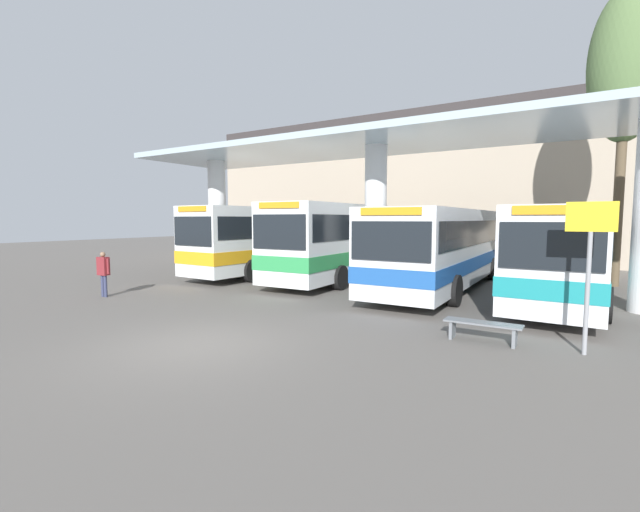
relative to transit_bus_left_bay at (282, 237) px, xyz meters
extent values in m
plane|color=#605B56|center=(6.26, -11.45, -1.86)|extent=(100.00, 100.00, 0.00)
cube|color=tan|center=(6.26, 10.56, 3.23)|extent=(40.00, 0.50, 10.18)
cube|color=#332D2D|center=(6.26, 10.56, 7.12)|extent=(40.00, 0.58, 2.40)
cylinder|color=silver|center=(-2.51, -2.11, 0.98)|extent=(0.87, 0.87, 5.68)
cylinder|color=silver|center=(6.26, -2.11, 0.98)|extent=(0.87, 0.87, 5.68)
cube|color=#9EB2BC|center=(6.26, -2.11, 3.94)|extent=(22.55, 5.76, 0.24)
cube|color=white|center=(0.00, 0.01, -0.02)|extent=(2.85, 11.62, 3.00)
cube|color=black|center=(0.00, 0.01, 0.55)|extent=(2.87, 11.16, 0.96)
cube|color=orange|center=(0.00, 0.01, -0.70)|extent=(2.89, 11.66, 0.54)
cube|color=black|center=(-0.22, -5.78, 0.43)|extent=(2.22, 0.14, 1.20)
cube|color=orange|center=(-0.22, -5.78, 1.34)|extent=(1.69, 0.11, 0.22)
cylinder|color=black|center=(-1.34, -3.52, -1.34)|extent=(0.32, 1.04, 1.03)
cylinder|color=black|center=(1.07, -3.61, -1.34)|extent=(0.32, 1.04, 1.03)
cylinder|color=black|center=(-1.08, 3.23, -1.34)|extent=(0.32, 1.04, 1.03)
cylinder|color=black|center=(1.33, 3.13, -1.34)|extent=(0.32, 1.04, 1.03)
cube|color=white|center=(4.00, 0.45, 0.00)|extent=(2.83, 12.44, 3.09)
cube|color=black|center=(4.00, 0.45, 0.59)|extent=(2.85, 11.95, 0.99)
cube|color=#2D934C|center=(4.00, 0.45, -0.69)|extent=(2.87, 12.48, 0.56)
cube|color=black|center=(4.19, -5.76, 0.47)|extent=(2.26, 0.13, 1.24)
cube|color=orange|center=(4.19, -5.76, 1.41)|extent=(1.72, 0.10, 0.22)
cylinder|color=black|center=(2.89, -3.42, -1.37)|extent=(0.31, 0.98, 0.98)
cylinder|color=black|center=(5.34, -3.34, -1.37)|extent=(0.31, 0.98, 0.98)
cylinder|color=black|center=(2.67, 3.82, -1.37)|extent=(0.31, 0.98, 0.98)
cylinder|color=black|center=(5.13, 3.89, -1.37)|extent=(0.31, 0.98, 0.98)
cube|color=silver|center=(8.64, -0.49, -0.12)|extent=(2.81, 12.16, 2.81)
cube|color=black|center=(8.64, -0.49, 0.41)|extent=(2.84, 11.67, 0.90)
cube|color=#1E519E|center=(8.64, -0.49, -0.76)|extent=(2.85, 12.20, 0.51)
cube|color=black|center=(8.75, -6.57, 0.30)|extent=(2.39, 0.10, 1.12)
cube|color=orange|center=(8.75, -6.57, 1.14)|extent=(1.82, 0.08, 0.22)
cylinder|color=black|center=(7.41, -4.26, -1.35)|extent=(0.30, 1.03, 1.02)
cylinder|color=black|center=(10.00, -4.22, -1.35)|extent=(0.30, 1.03, 1.02)
cylinder|color=black|center=(7.28, 2.82, -1.35)|extent=(0.30, 1.03, 1.02)
cylinder|color=black|center=(9.88, 2.87, -1.35)|extent=(0.30, 1.03, 1.02)
cube|color=silver|center=(12.86, -0.50, -0.13)|extent=(2.62, 12.16, 2.81)
cube|color=black|center=(12.86, -0.50, 0.40)|extent=(2.65, 11.67, 0.90)
cube|color=teal|center=(12.86, -0.50, -0.76)|extent=(2.66, 12.20, 0.51)
cube|color=black|center=(12.75, -6.59, 0.29)|extent=(2.23, 0.10, 1.12)
cube|color=orange|center=(12.75, -6.59, 1.13)|extent=(1.69, 0.08, 0.22)
cylinder|color=black|center=(11.58, -4.23, -1.36)|extent=(0.30, 1.00, 0.99)
cylinder|color=black|center=(14.00, -4.28, -1.36)|extent=(0.30, 1.00, 0.99)
cylinder|color=black|center=(11.70, 2.85, -1.36)|extent=(0.30, 1.00, 0.99)
cylinder|color=black|center=(14.12, 2.81, -1.36)|extent=(0.30, 1.00, 0.99)
cube|color=slate|center=(11.57, -7.89, -1.42)|extent=(1.67, 0.44, 0.04)
cube|color=slate|center=(10.90, -7.89, -1.65)|extent=(0.07, 0.37, 0.42)
cube|color=slate|center=(12.24, -7.89, -1.65)|extent=(0.07, 0.37, 0.42)
cylinder|color=gray|center=(13.53, -7.71, -0.60)|extent=(0.09, 0.09, 2.53)
cube|color=gold|center=(13.53, -7.71, 0.97)|extent=(0.90, 0.06, 0.60)
cylinder|color=#333856|center=(-1.18, -9.11, -1.47)|extent=(0.12, 0.12, 0.78)
cylinder|color=#333856|center=(-1.03, -9.10, -1.47)|extent=(0.12, 0.12, 0.78)
cube|color=maroon|center=(-1.10, -9.11, -0.75)|extent=(0.44, 0.27, 0.65)
sphere|color=#89664C|center=(-1.10, -9.11, -0.33)|extent=(0.18, 0.18, 0.18)
cylinder|color=maroon|center=(-1.36, -9.13, -0.74)|extent=(0.09, 0.09, 0.55)
cylinder|color=maroon|center=(-0.85, -9.09, -0.74)|extent=(0.09, 0.09, 0.55)
cylinder|color=brown|center=(14.52, 3.49, 1.75)|extent=(0.38, 0.38, 7.22)
ellipsoid|color=#516B3D|center=(14.52, 3.49, 7.02)|extent=(2.76, 2.76, 6.07)
camera|label=1|loc=(13.45, -17.87, 0.92)|focal=24.00mm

